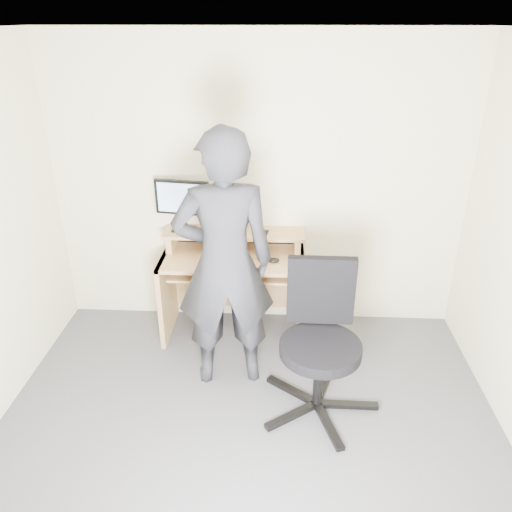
# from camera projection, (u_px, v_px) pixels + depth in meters

# --- Properties ---
(ground) EXTENTS (3.50, 3.50, 0.00)m
(ground) POSITION_uv_depth(u_px,v_px,m) (245.00, 461.00, 3.18)
(ground) COLOR #55555A
(ground) RESTS_ON ground
(back_wall) EXTENTS (3.50, 0.02, 2.50)m
(back_wall) POSITION_uv_depth(u_px,v_px,m) (258.00, 188.00, 4.21)
(back_wall) COLOR beige
(back_wall) RESTS_ON ground
(ceiling) EXTENTS (3.50, 3.50, 0.02)m
(ceiling) POSITION_uv_depth(u_px,v_px,m) (240.00, 32.00, 2.09)
(ceiling) COLOR white
(ceiling) RESTS_ON back_wall
(desk) EXTENTS (1.20, 0.60, 0.91)m
(desk) POSITION_uv_depth(u_px,v_px,m) (234.00, 273.00, 4.33)
(desk) COLOR tan
(desk) RESTS_ON ground
(monitor) EXTENTS (0.46, 0.13, 0.44)m
(monitor) POSITION_uv_depth(u_px,v_px,m) (182.00, 201.00, 4.15)
(monitor) COLOR black
(monitor) RESTS_ON desk
(external_drive) EXTENTS (0.08, 0.13, 0.20)m
(external_drive) POSITION_uv_depth(u_px,v_px,m) (236.00, 220.00, 4.21)
(external_drive) COLOR black
(external_drive) RESTS_ON desk
(travel_mug) EXTENTS (0.11, 0.11, 0.20)m
(travel_mug) POSITION_uv_depth(u_px,v_px,m) (240.00, 221.00, 4.19)
(travel_mug) COLOR #BABBBF
(travel_mug) RESTS_ON desk
(smartphone) EXTENTS (0.09, 0.14, 0.01)m
(smartphone) POSITION_uv_depth(u_px,v_px,m) (264.00, 233.00, 4.19)
(smartphone) COLOR black
(smartphone) RESTS_ON desk
(charger) EXTENTS (0.05, 0.04, 0.03)m
(charger) POSITION_uv_depth(u_px,v_px,m) (197.00, 232.00, 4.18)
(charger) COLOR black
(charger) RESTS_ON desk
(headphones) EXTENTS (0.16, 0.16, 0.06)m
(headphones) POSITION_uv_depth(u_px,v_px,m) (218.00, 227.00, 4.30)
(headphones) COLOR silver
(headphones) RESTS_ON desk
(keyboard) EXTENTS (0.47, 0.21, 0.03)m
(keyboard) POSITION_uv_depth(u_px,v_px,m) (228.00, 270.00, 4.12)
(keyboard) COLOR black
(keyboard) RESTS_ON desk
(mouse) EXTENTS (0.11, 0.08, 0.04)m
(mouse) POSITION_uv_depth(u_px,v_px,m) (273.00, 260.00, 4.05)
(mouse) COLOR black
(mouse) RESTS_ON desk
(office_chair) EXTENTS (0.81, 0.85, 1.07)m
(office_chair) POSITION_uv_depth(u_px,v_px,m) (320.00, 335.00, 3.43)
(office_chair) COLOR black
(office_chair) RESTS_ON ground
(person) EXTENTS (0.78, 0.58, 1.96)m
(person) POSITION_uv_depth(u_px,v_px,m) (224.00, 264.00, 3.52)
(person) COLOR black
(person) RESTS_ON ground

